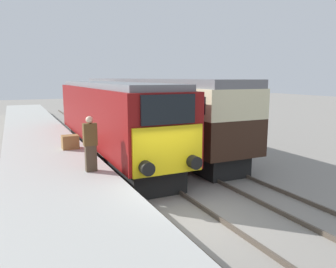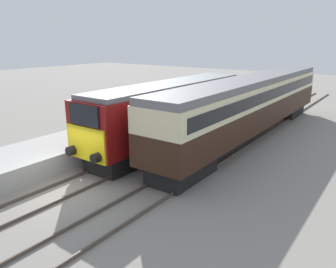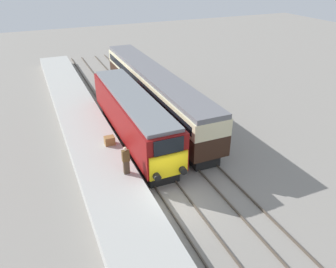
% 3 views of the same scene
% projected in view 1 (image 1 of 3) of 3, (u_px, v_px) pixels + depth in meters
% --- Properties ---
extents(ground_plane, '(120.00, 120.00, 0.00)m').
position_uv_depth(ground_plane, '(189.00, 219.00, 9.65)').
color(ground_plane, gray).
extents(platform_left, '(3.50, 50.00, 1.03)m').
position_uv_depth(platform_left, '(44.00, 156.00, 15.28)').
color(platform_left, '#A8A8A3').
rests_on(platform_left, ground_plane).
extents(rails_near_track, '(1.51, 60.00, 0.14)m').
position_uv_depth(rails_near_track, '(133.00, 173.00, 14.09)').
color(rails_near_track, '#4C4238').
rests_on(rails_near_track, ground_plane).
extents(rails_far_track, '(1.50, 60.00, 0.14)m').
position_uv_depth(rails_far_track, '(201.00, 164.00, 15.53)').
color(rails_far_track, '#4C4238').
rests_on(rails_far_track, ground_plane).
extents(locomotive, '(2.70, 14.05, 3.90)m').
position_uv_depth(locomotive, '(111.00, 117.00, 16.61)').
color(locomotive, black).
rests_on(locomotive, ground_plane).
extents(passenger_carriage, '(2.75, 21.02, 4.05)m').
position_uv_depth(passenger_carriage, '(142.00, 103.00, 21.87)').
color(passenger_carriage, black).
rests_on(passenger_carriage, ground_plane).
extents(person_on_platform, '(0.44, 0.26, 1.86)m').
position_uv_depth(person_on_platform, '(90.00, 144.00, 10.83)').
color(person_on_platform, '#473828').
rests_on(person_on_platform, platform_left).
extents(luggage_crate, '(0.70, 0.56, 0.60)m').
position_uv_depth(luggage_crate, '(70.00, 142.00, 14.39)').
color(luggage_crate, olive).
rests_on(luggage_crate, platform_left).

